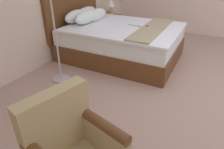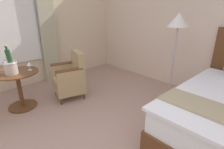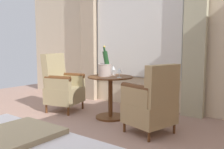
% 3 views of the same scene
% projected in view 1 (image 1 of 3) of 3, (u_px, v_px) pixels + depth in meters
% --- Properties ---
extents(ground_plane, '(7.87, 7.87, 0.00)m').
position_uv_depth(ground_plane, '(218.00, 101.00, 2.80)').
color(ground_plane, tan).
extents(bed, '(1.69, 2.26, 1.38)m').
position_uv_depth(bed, '(117.00, 39.00, 4.01)').
color(bed, brown).
rests_on(bed, ground).
extents(nightstand, '(0.52, 0.44, 0.54)m').
position_uv_depth(nightstand, '(111.00, 26.00, 5.30)').
color(nightstand, brown).
rests_on(nightstand, ground).
extents(bedside_lamp, '(0.23, 0.23, 0.43)m').
position_uv_depth(bedside_lamp, '(111.00, 5.00, 5.05)').
color(bedside_lamp, gold).
rests_on(bedside_lamp, nightstand).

